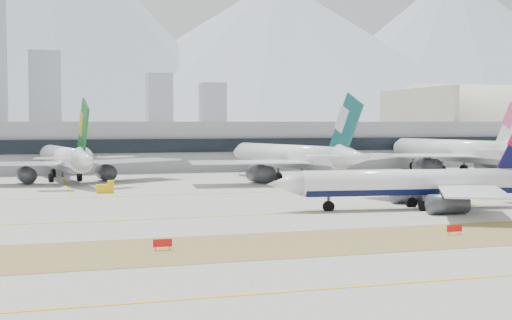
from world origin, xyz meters
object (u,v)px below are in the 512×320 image
object	(u,v)px
widebody_eva	(66,160)
widebody_cathay	(293,158)
terminal	(140,145)
hangar	(512,158)
widebody_china_air	(456,152)
taxiing_airliner	(423,184)

from	to	relation	value
widebody_eva	widebody_cathay	distance (m)	56.37
widebody_eva	widebody_cathay	xyz separation A→B (m)	(54.59, -14.04, 0.33)
terminal	hangar	bearing A→B (deg)	7.43
hangar	widebody_china_air	bearing A→B (deg)	-135.68
terminal	hangar	distance (m)	156.05
widebody_cathay	taxiing_airliner	bearing A→B (deg)	166.73
widebody_cathay	hangar	world-z (taller)	hangar
taxiing_airliner	widebody_eva	distance (m)	93.54
terminal	hangar	size ratio (longest dim) A/B	3.08
widebody_cathay	terminal	distance (m)	66.49
taxiing_airliner	hangar	xyz separation A→B (m)	(123.24, 140.42, -4.17)
taxiing_airliner	terminal	world-z (taller)	taxiing_airliner
widebody_eva	terminal	distance (m)	51.58
hangar	terminal	bearing A→B (deg)	-172.57
hangar	widebody_eva	bearing A→B (deg)	-159.93
widebody_eva	hangar	distance (m)	190.82
widebody_cathay	widebody_china_air	xyz separation A→B (m)	(53.39, 9.98, 0.43)
widebody_cathay	terminal	bearing A→B (deg)	12.30
widebody_china_air	hangar	xyz separation A→B (m)	(71.18, 69.50, -6.05)
taxiing_airliner	widebody_china_air	world-z (taller)	widebody_china_air
widebody_china_air	hangar	bearing A→B (deg)	-52.32
taxiing_airliner	terminal	distance (m)	124.31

